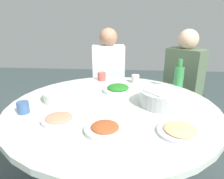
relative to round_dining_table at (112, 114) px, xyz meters
name	(u,v)px	position (x,y,z in m)	size (l,w,h in m)	color
round_dining_table	(112,114)	(0.00, 0.00, 0.00)	(1.38, 1.38, 0.73)	#99999E
rice_bowl	(163,97)	(-0.03, 0.33, 0.12)	(0.31, 0.31, 0.11)	#B2B5BA
soup_bowl	(64,96)	(-0.06, -0.34, 0.10)	(0.28, 0.28, 0.07)	silver
dish_greens	(118,89)	(-0.26, 0.03, 0.09)	(0.23, 0.23, 0.06)	white
dish_shrimp	(59,119)	(0.26, -0.28, 0.09)	(0.20, 0.20, 0.04)	silver
dish_stirfry	(105,128)	(0.34, -0.01, 0.09)	(0.21, 0.21, 0.04)	silver
dish_noodles	(181,131)	(0.33, 0.37, 0.09)	(0.23, 0.23, 0.04)	silver
green_bottle	(179,78)	(-0.34, 0.50, 0.17)	(0.07, 0.07, 0.25)	#348A46
tea_cup_near	(135,79)	(-0.51, 0.17, 0.11)	(0.07, 0.07, 0.07)	silver
tea_cup_far	(102,76)	(-0.56, -0.14, 0.11)	(0.08, 0.08, 0.07)	#C04C46
tea_cup_side	(23,107)	(0.17, -0.53, 0.11)	(0.07, 0.07, 0.07)	#3A588D
stool_for_diner_left	(178,123)	(-0.75, 0.65, -0.45)	(0.31, 0.31, 0.43)	brown
diner_left	(184,75)	(-0.75, 0.65, 0.08)	(0.47, 0.46, 0.76)	#2D333D
stool_for_diner_right	(109,113)	(-0.93, -0.12, -0.45)	(0.38, 0.38, 0.43)	brown
diner_right	(109,69)	(-0.93, -0.12, 0.08)	(0.38, 0.36, 0.76)	#2D333D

